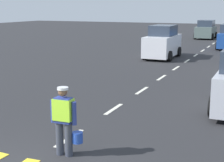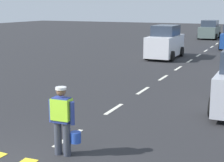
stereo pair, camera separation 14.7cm
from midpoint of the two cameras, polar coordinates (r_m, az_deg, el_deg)
name	(u,v)px [view 2 (the right image)]	position (r m, az deg, el deg)	size (l,w,h in m)	color
ground_plane	(199,55)	(26.67, 14.12, 4.13)	(96.00, 96.00, 0.00)	#28282B
lane_center_line	(209,49)	(30.78, 15.58, 5.07)	(0.14, 46.40, 0.01)	silver
road_worker	(63,118)	(8.37, -7.47, -5.92)	(0.76, 0.39, 1.67)	#383D4C
car_oncoming_third	(210,30)	(40.34, 15.62, 7.95)	(2.05, 3.99, 2.01)	slate
car_oncoming_second	(165,43)	(24.46, 8.78, 6.12)	(1.93, 4.11, 2.23)	silver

